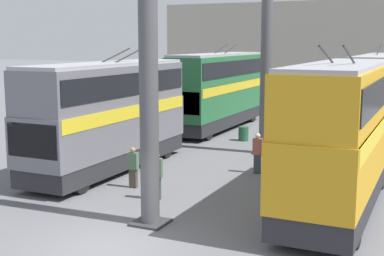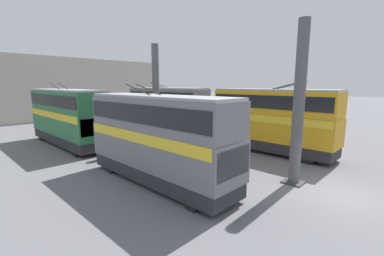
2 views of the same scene
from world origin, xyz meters
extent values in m
plane|color=slate|center=(0.00, 0.00, 0.00)|extent=(240.00, 240.00, 0.00)
cube|color=#A8A093|center=(38.27, 0.00, 4.74)|extent=(0.50, 36.00, 9.49)
cylinder|color=#4C4C51|center=(2.39, 0.00, 4.38)|extent=(0.60, 0.60, 8.76)
cube|color=#333338|center=(2.39, 0.00, 0.04)|extent=(1.08, 1.08, 0.08)
cylinder|color=#4C4C51|center=(14.55, 0.00, 4.38)|extent=(0.60, 0.60, 8.76)
cube|color=#333338|center=(14.55, 0.00, 0.04)|extent=(1.08, 1.08, 0.08)
cylinder|color=black|center=(9.96, -6.24, 0.53)|extent=(1.07, 0.30, 1.07)
cylinder|color=black|center=(9.96, -4.14, 0.53)|extent=(1.07, 0.30, 1.07)
cylinder|color=black|center=(3.12, -6.24, 0.53)|extent=(1.07, 0.30, 1.07)
cylinder|color=black|center=(3.12, -4.14, 0.53)|extent=(1.07, 0.30, 1.07)
cube|color=#28282D|center=(6.44, -5.19, 0.69)|extent=(9.64, 2.45, 0.79)
cube|color=gold|center=(6.44, -5.19, 2.11)|extent=(9.84, 2.50, 2.05)
cube|color=yellow|center=(6.44, -5.19, 2.86)|extent=(9.54, 2.54, 0.55)
cube|color=gold|center=(6.44, -5.19, 4.04)|extent=(9.74, 2.42, 1.81)
cube|color=black|center=(6.44, -5.19, 4.13)|extent=(9.44, 2.51, 1.00)
cube|color=#9E9EA3|center=(6.44, -5.19, 5.01)|extent=(9.64, 2.25, 0.14)
cube|color=black|center=(11.30, -5.19, 2.31)|extent=(0.12, 2.30, 1.31)
cylinder|color=#282828|center=(5.21, -5.54, 5.37)|extent=(2.35, 0.07, 0.65)
cylinder|color=#282828|center=(5.21, -4.84, 5.37)|extent=(2.35, 0.07, 0.65)
cylinder|color=black|center=(15.14, -6.24, 0.47)|extent=(0.93, 0.30, 0.93)
cylinder|color=black|center=(15.14, -4.14, 0.47)|extent=(0.93, 0.30, 0.93)
cylinder|color=black|center=(23.27, -6.24, 0.47)|extent=(0.93, 0.30, 0.93)
cylinder|color=black|center=(23.27, -4.14, 0.47)|extent=(0.93, 0.30, 0.93)
cube|color=#28282D|center=(19.31, -5.19, 0.64)|extent=(10.92, 2.45, 0.76)
cube|color=slate|center=(19.31, -5.19, 2.08)|extent=(11.14, 2.50, 2.12)
cube|color=red|center=(19.31, -5.19, 2.86)|extent=(10.80, 2.54, 0.55)
cube|color=slate|center=(19.31, -5.19, 4.03)|extent=(11.03, 2.42, 1.78)
cube|color=black|center=(19.31, -5.19, 4.12)|extent=(10.69, 2.51, 0.98)
cube|color=#9E9EA3|center=(19.31, -5.19, 4.99)|extent=(10.92, 2.25, 0.14)
cube|color=black|center=(13.80, -5.19, 2.29)|extent=(0.12, 2.30, 1.36)
cylinder|color=#282828|center=(20.70, -5.54, 5.35)|extent=(2.35, 0.07, 0.65)
cylinder|color=#282828|center=(20.70, -4.84, 5.35)|extent=(2.35, 0.07, 0.65)
cylinder|color=black|center=(4.27, 4.14, 0.47)|extent=(0.94, 0.30, 0.94)
cylinder|color=black|center=(4.27, 6.24, 0.47)|extent=(0.94, 0.30, 0.94)
cylinder|color=black|center=(11.32, 4.14, 0.47)|extent=(0.94, 0.30, 0.94)
cylinder|color=black|center=(11.32, 6.24, 0.47)|extent=(0.94, 0.30, 0.94)
cube|color=#28282D|center=(7.90, 5.19, 0.64)|extent=(9.85, 2.45, 0.76)
cube|color=slate|center=(7.90, 5.19, 2.02)|extent=(10.05, 2.50, 2.00)
cube|color=yellow|center=(7.90, 5.19, 2.74)|extent=(9.74, 2.54, 0.55)
cube|color=slate|center=(7.90, 5.19, 3.88)|extent=(9.95, 2.42, 1.72)
cube|color=black|center=(7.90, 5.19, 3.96)|extent=(9.64, 2.51, 0.95)
cube|color=#9E9EA3|center=(7.90, 5.19, 4.81)|extent=(9.85, 2.25, 0.14)
cube|color=black|center=(2.93, 5.19, 2.22)|extent=(0.12, 2.30, 1.28)
cylinder|color=#282828|center=(9.15, 4.84, 5.17)|extent=(2.35, 0.07, 0.65)
cylinder|color=#282828|center=(9.15, 5.54, 5.17)|extent=(2.35, 0.07, 0.65)
cylinder|color=black|center=(16.63, 4.14, 0.53)|extent=(1.07, 0.30, 1.07)
cylinder|color=black|center=(16.63, 6.24, 0.53)|extent=(1.07, 0.30, 1.07)
cylinder|color=black|center=(24.74, 4.14, 0.53)|extent=(1.07, 0.30, 1.07)
cylinder|color=black|center=(24.74, 6.24, 0.53)|extent=(1.07, 0.30, 1.07)
cube|color=#28282D|center=(20.78, 5.19, 0.69)|extent=(10.89, 2.45, 0.79)
cube|color=#286B3D|center=(20.78, 5.19, 2.11)|extent=(11.11, 2.50, 2.04)
cube|color=yellow|center=(20.78, 5.19, 2.85)|extent=(10.78, 2.54, 0.55)
cube|color=#286B3D|center=(20.78, 5.19, 4.00)|extent=(11.00, 2.42, 1.74)
cube|color=black|center=(20.78, 5.19, 4.08)|extent=(10.67, 2.51, 0.96)
cube|color=#9E9EA3|center=(20.78, 5.19, 4.94)|extent=(10.89, 2.25, 0.14)
cube|color=black|center=(15.29, 5.19, 2.31)|extent=(0.12, 2.30, 1.31)
cylinder|color=#282828|center=(22.17, 4.84, 5.30)|extent=(2.35, 0.07, 0.65)
cylinder|color=#282828|center=(22.17, 5.54, 5.30)|extent=(2.35, 0.07, 0.65)
cube|color=#473D33|center=(5.85, 2.73, 0.38)|extent=(0.22, 0.31, 0.77)
cube|color=#4C7051|center=(5.85, 2.73, 1.10)|extent=(0.27, 0.44, 0.67)
sphere|color=#A37A5B|center=(5.85, 2.73, 1.54)|extent=(0.22, 0.22, 0.22)
cube|color=#384251|center=(4.81, 1.09, 0.42)|extent=(0.27, 0.34, 0.84)
cube|color=#4C7051|center=(4.81, 1.09, 1.20)|extent=(0.33, 0.47, 0.73)
sphere|color=tan|center=(4.81, 1.09, 1.68)|extent=(0.24, 0.24, 0.24)
cube|color=#384251|center=(10.22, -1.02, 0.42)|extent=(0.24, 0.33, 0.84)
cube|color=#934C42|center=(10.22, -1.02, 1.20)|extent=(0.30, 0.45, 0.73)
sphere|color=beige|center=(10.22, -1.02, 1.69)|extent=(0.24, 0.24, 0.24)
cylinder|color=#235638|center=(17.40, 2.17, 0.42)|extent=(0.59, 0.59, 0.84)
cylinder|color=#235638|center=(17.40, 2.17, 0.42)|extent=(0.62, 0.62, 0.04)
camera|label=1|loc=(-11.96, -8.16, 5.80)|focal=50.00mm
camera|label=2|loc=(-2.96, 13.78, 5.45)|focal=24.00mm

